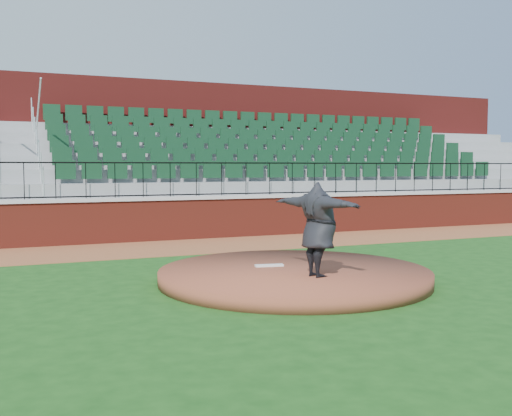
{
  "coord_description": "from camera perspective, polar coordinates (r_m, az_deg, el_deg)",
  "views": [
    {
      "loc": [
        -5.07,
        -10.28,
        2.2
      ],
      "look_at": [
        0.0,
        1.5,
        1.3
      ],
      "focal_mm": 41.92,
      "sensor_mm": 36.0,
      "label": 1
    }
  ],
  "objects": [
    {
      "name": "ground",
      "position": [
        11.67,
        2.93,
        -6.86
      ],
      "size": [
        90.0,
        90.0,
        0.0
      ],
      "primitive_type": "plane",
      "color": "#154112",
      "rests_on": "ground"
    },
    {
      "name": "warning_track",
      "position": [
        16.62,
        -5.33,
        -3.59
      ],
      "size": [
        34.0,
        3.2,
        0.01
      ],
      "primitive_type": "cube",
      "color": "brown",
      "rests_on": "ground"
    },
    {
      "name": "field_wall",
      "position": [
        18.08,
        -6.91,
        -1.1
      ],
      "size": [
        34.0,
        0.35,
        1.2
      ],
      "primitive_type": "cube",
      "color": "maroon",
      "rests_on": "ground"
    },
    {
      "name": "wall_cap",
      "position": [
        18.03,
        -6.93,
        0.96
      ],
      "size": [
        34.0,
        0.45,
        0.1
      ],
      "primitive_type": "cube",
      "color": "#B7B7B7",
      "rests_on": "field_wall"
    },
    {
      "name": "wall_railing",
      "position": [
        18.01,
        -6.94,
        2.71
      ],
      "size": [
        34.0,
        0.05,
        1.0
      ],
      "primitive_type": null,
      "color": "black",
      "rests_on": "wall_cap"
    },
    {
      "name": "seating_stands",
      "position": [
        20.63,
        -9.09,
        4.24
      ],
      "size": [
        34.0,
        5.1,
        4.6
      ],
      "primitive_type": null,
      "color": "gray",
      "rests_on": "ground"
    },
    {
      "name": "concourse_wall",
      "position": [
        23.37,
        -10.8,
        5.29
      ],
      "size": [
        34.0,
        0.5,
        5.5
      ],
      "primitive_type": "cube",
      "color": "maroon",
      "rests_on": "ground"
    },
    {
      "name": "pitchers_mound",
      "position": [
        11.44,
        3.65,
        -6.44
      ],
      "size": [
        5.13,
        5.13,
        0.25
      ],
      "primitive_type": "cylinder",
      "color": "brown",
      "rests_on": "ground"
    },
    {
      "name": "pitching_rubber",
      "position": [
        11.68,
        1.27,
        -5.5
      ],
      "size": [
        0.57,
        0.24,
        0.04
      ],
      "primitive_type": "cube",
      "rotation": [
        0.0,
        0.0,
        -0.19
      ],
      "color": "silver",
      "rests_on": "pitchers_mound"
    },
    {
      "name": "pitcher",
      "position": [
        10.56,
        5.97,
        -2.06
      ],
      "size": [
        1.06,
        2.13,
        1.67
      ],
      "primitive_type": "imported",
      "rotation": [
        0.0,
        0.0,
        1.83
      ],
      "color": "black",
      "rests_on": "pitchers_mound"
    }
  ]
}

